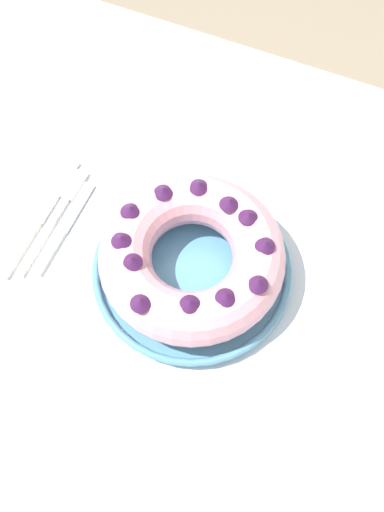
# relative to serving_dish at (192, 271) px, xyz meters

# --- Properties ---
(ground_plane) EXTENTS (8.00, 8.00, 0.00)m
(ground_plane) POSITION_rel_serving_dish_xyz_m (-0.03, -0.02, -0.76)
(ground_plane) COLOR gray
(dining_table) EXTENTS (1.32, 1.02, 0.74)m
(dining_table) POSITION_rel_serving_dish_xyz_m (-0.03, -0.02, -0.10)
(dining_table) COLOR silver
(dining_table) RESTS_ON ground_plane
(serving_dish) EXTENTS (0.31, 0.31, 0.03)m
(serving_dish) POSITION_rel_serving_dish_xyz_m (0.00, 0.00, 0.00)
(serving_dish) COLOR #518EB2
(serving_dish) RESTS_ON dining_table
(bundt_cake) EXTENTS (0.28, 0.28, 0.09)m
(bundt_cake) POSITION_rel_serving_dish_xyz_m (-0.00, -0.00, 0.05)
(bundt_cake) COLOR #E09EAD
(bundt_cake) RESTS_ON serving_dish
(fork) EXTENTS (0.02, 0.21, 0.01)m
(fork) POSITION_rel_serving_dish_xyz_m (-0.25, 0.01, -0.01)
(fork) COLOR white
(fork) RESTS_ON dining_table
(serving_knife) EXTENTS (0.02, 0.24, 0.01)m
(serving_knife) POSITION_rel_serving_dish_xyz_m (-0.27, -0.02, -0.01)
(serving_knife) COLOR white
(serving_knife) RESTS_ON dining_table
(cake_knife) EXTENTS (0.02, 0.19, 0.01)m
(cake_knife) POSITION_rel_serving_dish_xyz_m (-0.23, -0.02, -0.01)
(cake_knife) COLOR white
(cake_knife) RESTS_ON dining_table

